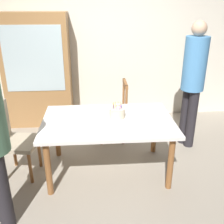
{
  "coord_description": "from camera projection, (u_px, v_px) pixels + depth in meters",
  "views": [
    {
      "loc": [
        -0.17,
        -2.86,
        2.05
      ],
      "look_at": [
        0.05,
        0.0,
        0.82
      ],
      "focal_mm": 41.79,
      "sensor_mm": 36.0,
      "label": 1
    }
  ],
  "objects": [
    {
      "name": "ground",
      "position": [
        108.0,
        169.0,
        3.44
      ],
      "size": [
        6.4,
        6.4,
        0.0
      ],
      "primitive_type": "plane",
      "color": "#9E9384"
    },
    {
      "name": "back_wall",
      "position": [
        101.0,
        47.0,
        4.63
      ],
      "size": [
        6.4,
        0.1,
        2.6
      ],
      "primitive_type": "cube",
      "color": "silver",
      "rests_on": "ground"
    },
    {
      "name": "dining_table",
      "position": [
        108.0,
        126.0,
        3.19
      ],
      "size": [
        1.58,
        1.02,
        0.72
      ],
      "color": "white",
      "rests_on": "ground"
    },
    {
      "name": "birthday_cake",
      "position": [
        117.0,
        114.0,
        3.18
      ],
      "size": [
        0.28,
        0.28,
        0.2
      ],
      "color": "silver",
      "rests_on": "dining_table"
    },
    {
      "name": "plate_near_celebrant",
      "position": [
        70.0,
        129.0,
        2.91
      ],
      "size": [
        0.22,
        0.22,
        0.01
      ],
      "primitive_type": "cylinder",
      "color": "white",
      "rests_on": "dining_table"
    },
    {
      "name": "plate_far_side",
      "position": [
        101.0,
        112.0,
        3.36
      ],
      "size": [
        0.22,
        0.22,
        0.01
      ],
      "primitive_type": "cylinder",
      "color": "white",
      "rests_on": "dining_table"
    },
    {
      "name": "fork_near_celebrant",
      "position": [
        56.0,
        130.0,
        2.91
      ],
      "size": [
        0.18,
        0.03,
        0.01
      ],
      "primitive_type": "cube",
      "rotation": [
        0.0,
        0.0,
        -0.09
      ],
      "color": "silver",
      "rests_on": "dining_table"
    },
    {
      "name": "fork_far_side",
      "position": [
        88.0,
        112.0,
        3.37
      ],
      "size": [
        0.18,
        0.02,
        0.01
      ],
      "primitive_type": "cube",
      "rotation": [
        0.0,
        0.0,
        0.05
      ],
      "color": "silver",
      "rests_on": "dining_table"
    },
    {
      "name": "fork_near_guest",
      "position": [
        137.0,
        128.0,
        2.95
      ],
      "size": [
        0.18,
        0.04,
        0.01
      ],
      "primitive_type": "cube",
      "rotation": [
        0.0,
        0.0,
        -0.11
      ],
      "color": "silver",
      "rests_on": "dining_table"
    },
    {
      "name": "chair_spindle_back",
      "position": [
        114.0,
        113.0,
        4.03
      ],
      "size": [
        0.44,
        0.44,
        0.95
      ],
      "color": "tan",
      "rests_on": "ground"
    },
    {
      "name": "chair_upholstered",
      "position": [
        11.0,
        137.0,
        3.16
      ],
      "size": [
        0.5,
        0.5,
        0.95
      ],
      "color": "tan",
      "rests_on": "ground"
    },
    {
      "name": "person_guest",
      "position": [
        193.0,
        78.0,
        3.66
      ],
      "size": [
        0.32,
        0.32,
        1.82
      ],
      "color": "#262328",
      "rests_on": "ground"
    },
    {
      "name": "china_cabinet",
      "position": [
        38.0,
        71.0,
        4.42
      ],
      "size": [
        1.1,
        0.45,
        1.9
      ],
      "color": "#9E7042",
      "rests_on": "ground"
    }
  ]
}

